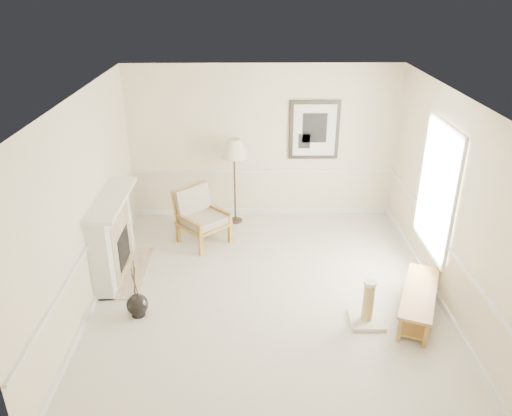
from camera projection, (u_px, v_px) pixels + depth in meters
The scene contains 8 objects.
ground at pixel (267, 293), 7.40m from camera, with size 5.50×5.50×0.00m, color silver.
room at pixel (278, 174), 6.68m from camera, with size 5.04×5.54×2.92m.
fireplace at pixel (113, 237), 7.64m from camera, with size 0.64×1.64×1.31m.
floor_vase at pixel (137, 305), 6.86m from camera, with size 0.30×0.30×0.88m.
armchair at pixel (199, 213), 8.67m from camera, with size 1.06×1.07×0.97m.
floor_lamp at pixel (234, 150), 8.96m from camera, with size 0.64×0.64×1.63m.
bench at pixel (419, 299), 6.81m from camera, with size 0.93×1.46×0.40m.
scratching_post at pixel (367, 310), 6.70m from camera, with size 0.46×0.46×0.65m.
Camera 1 is at (-0.25, -6.16, 4.28)m, focal length 35.00 mm.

